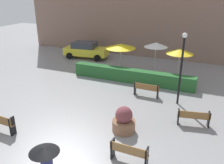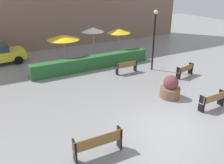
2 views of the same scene
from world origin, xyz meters
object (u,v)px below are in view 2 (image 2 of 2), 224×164
object	(u,v)px
bench_far_right	(185,70)
bench_back_row	(127,66)
bench_near_right	(213,100)
planter_pot	(170,88)
bench_near_left	(98,143)
lamp_post	(154,35)
patio_umbrella_yellow	(63,37)
patio_umbrella_yellow_far	(119,31)
patio_umbrella_white	(93,30)

from	to	relation	value
bench_far_right	bench_back_row	world-z (taller)	bench_back_row
bench_near_right	planter_pot	bearing A→B (deg)	116.05
bench_near_left	bench_far_right	size ratio (longest dim) A/B	1.19
lamp_post	patio_umbrella_yellow	size ratio (longest dim) A/B	1.78
planter_pot	patio_umbrella_yellow_far	xyz separation A→B (m)	(1.24, 7.78, 1.70)
planter_pot	patio_umbrella_white	bearing A→B (deg)	94.52
patio_umbrella_yellow	bench_near_right	bearing A→B (deg)	-66.63
bench_near_right	lamp_post	distance (m)	6.43
bench_near_left	lamp_post	xyz separation A→B (m)	(7.40, 6.38, 2.00)
bench_near_left	patio_umbrella_yellow_far	world-z (taller)	patio_umbrella_yellow_far
bench_near_left	patio_umbrella_yellow_far	size ratio (longest dim) A/B	0.78
bench_back_row	patio_umbrella_yellow_far	xyz separation A→B (m)	(1.37, 3.48, 1.73)
lamp_post	patio_umbrella_yellow_far	size ratio (longest dim) A/B	1.73
bench_near_right	patio_umbrella_yellow	distance (m)	11.00
planter_pot	patio_umbrella_yellow	distance (m)	8.80
patio_umbrella_white	bench_back_row	bearing A→B (deg)	-82.67
bench_near_right	patio_umbrella_yellow	size ratio (longest dim) A/B	0.65
bench_near_right	patio_umbrella_white	size ratio (longest dim) A/B	0.60
bench_near_right	patio_umbrella_yellow_far	bearing A→B (deg)	88.45
bench_back_row	planter_pot	bearing A→B (deg)	-88.29
bench_far_right	planter_pot	bearing A→B (deg)	-148.23
bench_back_row	bench_far_right	bearing A→B (deg)	-38.06
bench_far_right	lamp_post	distance (m)	3.20
bench_back_row	patio_umbrella_yellow	distance (m)	5.16
bench_far_right	patio_umbrella_yellow_far	world-z (taller)	patio_umbrella_yellow_far
bench_near_right	planter_pot	xyz separation A→B (m)	(-0.98, 2.00, 0.05)
planter_pot	lamp_post	bearing A→B (deg)	64.82
bench_near_left	lamp_post	size ratio (longest dim) A/B	0.45
bench_near_right	bench_far_right	size ratio (longest dim) A/B	0.96
planter_pot	bench_near_right	bearing A→B (deg)	-63.95
planter_pot	patio_umbrella_yellow	xyz separation A→B (m)	(-3.34, 7.98, 1.62)
bench_near_right	bench_far_right	distance (m)	4.35
bench_near_right	patio_umbrella_yellow	world-z (taller)	patio_umbrella_yellow
patio_umbrella_white	patio_umbrella_yellow_far	world-z (taller)	patio_umbrella_white
bench_near_left	lamp_post	distance (m)	9.97
bench_near_right	bench_back_row	xyz separation A→B (m)	(-1.11, 6.30, 0.02)
bench_near_right	lamp_post	bearing A→B (deg)	81.38
bench_near_right	bench_far_right	bearing A→B (deg)	62.39
bench_far_right	patio_umbrella_yellow_far	bearing A→B (deg)	106.47
patio_umbrella_yellow	patio_umbrella_yellow_far	xyz separation A→B (m)	(4.58, -0.21, 0.08)
bench_back_row	planter_pot	distance (m)	4.30
bench_near_left	planter_pot	xyz separation A→B (m)	(5.51, 2.36, -0.01)
bench_far_right	patio_umbrella_white	xyz separation A→B (m)	(-3.67, 6.70, 1.91)
bench_near_left	planter_pot	distance (m)	6.00
lamp_post	patio_umbrella_yellow	distance (m)	6.57
bench_near_right	patio_umbrella_white	world-z (taller)	patio_umbrella_white
bench_near_right	patio_umbrella_yellow_far	distance (m)	9.94
bench_far_right	patio_umbrella_yellow	distance (m)	8.97
patio_umbrella_yellow	patio_umbrella_yellow_far	world-z (taller)	patio_umbrella_yellow_far
bench_near_right	bench_back_row	size ratio (longest dim) A/B	0.95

